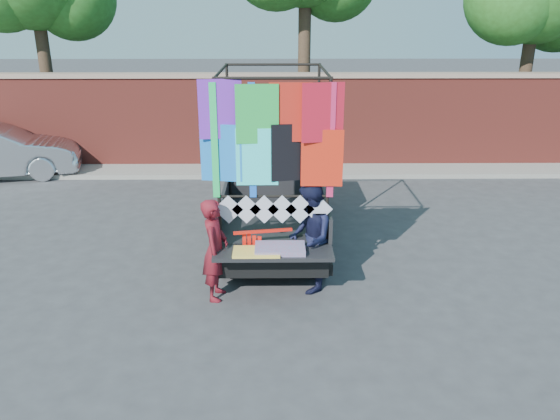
{
  "coord_description": "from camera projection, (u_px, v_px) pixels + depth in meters",
  "views": [
    {
      "loc": [
        0.14,
        -8.14,
        4.17
      ],
      "look_at": [
        0.22,
        0.0,
        1.21
      ],
      "focal_mm": 35.0,
      "sensor_mm": 36.0,
      "label": 1
    }
  ],
  "objects": [
    {
      "name": "man",
      "position": [
        310.0,
        238.0,
        8.45
      ],
      "size": [
        0.68,
        0.86,
        1.74
      ],
      "primitive_type": "imported",
      "rotation": [
        0.0,
        0.0,
        -1.59
      ],
      "color": "#151835",
      "rests_on": "ground"
    },
    {
      "name": "streamer_bundle",
      "position": [
        257.0,
        243.0,
        8.31
      ],
      "size": [
        0.9,
        0.2,
        0.62
      ],
      "color": "red",
      "rests_on": "ground"
    },
    {
      "name": "curb",
      "position": [
        270.0,
        171.0,
        14.97
      ],
      "size": [
        30.0,
        1.2,
        0.12
      ],
      "primitive_type": "cube",
      "color": "gray",
      "rests_on": "ground"
    },
    {
      "name": "ground",
      "position": [
        267.0,
        278.0,
        9.07
      ],
      "size": [
        90.0,
        90.0,
        0.0
      ],
      "primitive_type": "plane",
      "color": "#38383A",
      "rests_on": "ground"
    },
    {
      "name": "pickup_truck",
      "position": [
        274.0,
        190.0,
        10.85
      ],
      "size": [
        2.1,
        5.28,
        3.32
      ],
      "color": "black",
      "rests_on": "ground"
    },
    {
      "name": "brick_wall",
      "position": [
        270.0,
        120.0,
        15.19
      ],
      "size": [
        30.0,
        0.45,
        2.61
      ],
      "color": "maroon",
      "rests_on": "ground"
    },
    {
      "name": "woman",
      "position": [
        215.0,
        250.0,
        8.21
      ],
      "size": [
        0.44,
        0.62,
        1.6
      ],
      "primitive_type": "imported",
      "rotation": [
        0.0,
        0.0,
        1.47
      ],
      "color": "maroon",
      "rests_on": "ground"
    }
  ]
}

